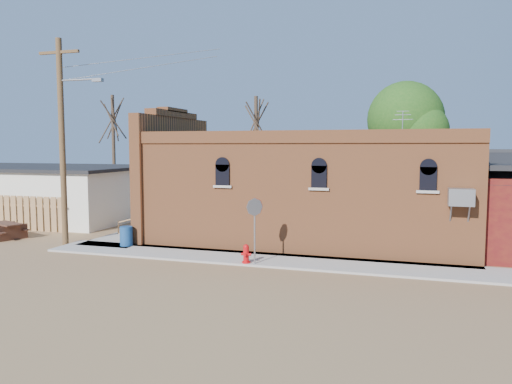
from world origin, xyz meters
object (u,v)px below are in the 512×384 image
(brick_bar, at_px, (303,190))
(trash_barrel, at_px, (126,236))
(picnic_table, at_px, (6,228))
(stop_sign, at_px, (255,213))
(fire_hydrant, at_px, (246,254))
(utility_pole, at_px, (63,137))

(brick_bar, xyz_separation_m, trash_barrel, (-6.94, -3.99, -1.84))
(picnic_table, bearing_deg, stop_sign, 12.90)
(trash_barrel, distance_m, picnic_table, 6.55)
(stop_sign, relative_size, picnic_table, 1.12)
(trash_barrel, bearing_deg, fire_hydrant, -14.13)
(brick_bar, bearing_deg, utility_pole, -156.31)
(fire_hydrant, bearing_deg, utility_pole, 162.16)
(brick_bar, xyz_separation_m, utility_pole, (-9.79, -4.29, 2.43))
(utility_pole, xyz_separation_m, stop_sign, (9.15, -1.20, -2.83))
(trash_barrel, bearing_deg, brick_bar, 29.91)
(stop_sign, relative_size, trash_barrel, 2.89)
(brick_bar, distance_m, utility_pole, 10.96)
(brick_bar, height_order, utility_pole, utility_pole)
(utility_pole, bearing_deg, fire_hydrant, -7.77)
(trash_barrel, bearing_deg, stop_sign, -13.39)
(fire_hydrant, xyz_separation_m, picnic_table, (-12.52, 1.62, 0.07))
(utility_pole, xyz_separation_m, picnic_table, (-3.71, 0.41, -4.28))
(utility_pole, distance_m, trash_barrel, 5.14)
(utility_pole, distance_m, picnic_table, 5.68)
(trash_barrel, bearing_deg, picnic_table, 179.02)
(brick_bar, distance_m, trash_barrel, 8.22)
(utility_pole, height_order, trash_barrel, utility_pole)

